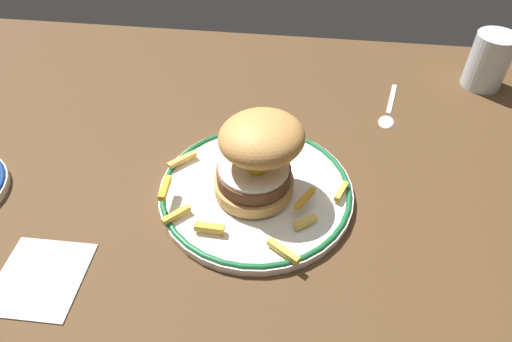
{
  "coord_description": "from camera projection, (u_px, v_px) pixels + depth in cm",
  "views": [
    {
      "loc": [
        9.44,
        -40.65,
        46.63
      ],
      "look_at": [
        3.98,
        2.46,
        4.6
      ],
      "focal_mm": 32.15,
      "sensor_mm": 36.0,
      "label": 1
    }
  ],
  "objects": [
    {
      "name": "spoon",
      "position": [
        388.0,
        115.0,
        0.76
      ],
      "size": [
        4.38,
        13.37,
        0.9
      ],
      "color": "silver",
      "rests_on": "ground_plane"
    },
    {
      "name": "water_glass",
      "position": [
        487.0,
        65.0,
        0.8
      ],
      "size": [
        6.89,
        6.89,
        9.73
      ],
      "color": "silver",
      "rests_on": "ground_plane"
    },
    {
      "name": "burger",
      "position": [
        258.0,
        155.0,
        0.59
      ],
      "size": [
        15.38,
        15.26,
        11.54
      ],
      "color": "tan",
      "rests_on": "dinner_plate"
    },
    {
      "name": "fries_pile",
      "position": [
        239.0,
        193.0,
        0.6
      ],
      "size": [
        25.59,
        23.37,
        2.99
      ],
      "color": "gold",
      "rests_on": "dinner_plate"
    },
    {
      "name": "napkin",
      "position": [
        40.0,
        277.0,
        0.54
      ],
      "size": [
        10.23,
        10.9,
        0.4
      ],
      "primitive_type": "cube",
      "rotation": [
        0.0,
        0.0,
        0.01
      ],
      "color": "silver",
      "rests_on": "ground_plane"
    },
    {
      "name": "dinner_plate",
      "position": [
        256.0,
        191.0,
        0.63
      ],
      "size": [
        26.64,
        26.64,
        1.6
      ],
      "color": "white",
      "rests_on": "ground_plane"
    },
    {
      "name": "ground_plane",
      "position": [
        225.0,
        215.0,
        0.64
      ],
      "size": [
        127.26,
        97.47,
        4.0
      ],
      "primitive_type": "cube",
      "color": "#4F361E"
    }
  ]
}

